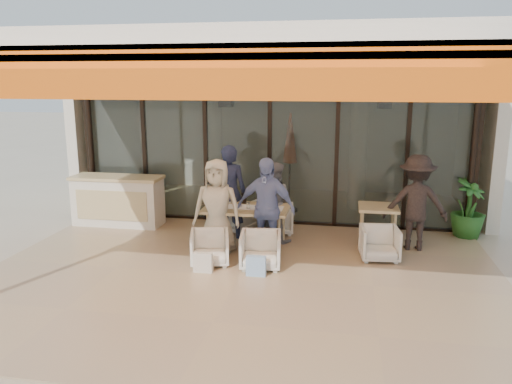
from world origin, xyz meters
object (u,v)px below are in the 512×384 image
host_counter (118,201)px  side_table (378,212)px  chair_far_right (277,217)px  dining_table (246,210)px  standing_woman (416,203)px  chair_near_right (261,248)px  diner_cream (217,208)px  diner_navy (229,192)px  diner_grey (274,202)px  side_chair (380,242)px  potted_palm (469,209)px  chair_far_left (235,213)px  chair_near_left (210,246)px  diner_periwinkle (266,208)px

host_counter → side_table: (5.18, -0.36, 0.11)m
side_table → chair_far_right: bearing=166.9°
dining_table → standing_woman: 2.98m
chair_near_right → standing_woman: 2.91m
dining_table → diner_cream: bearing=-132.0°
diner_navy → side_table: bearing=-180.0°
diner_navy → diner_grey: size_ratio=1.19×
diner_cream → dining_table: bearing=47.4°
chair_near_right → side_chair: chair_near_right is taller
standing_woman → chair_near_right: bearing=29.1°
standing_woman → potted_palm: 1.46m
host_counter → standing_woman: bearing=-4.6°
host_counter → chair_near_right: bearing=-29.0°
side_chair → potted_palm: (1.72, 1.56, 0.26)m
chair_far_right → diner_navy: (-0.84, -0.50, 0.58)m
chair_far_left → side_chair: 2.98m
chair_near_right → side_table: bearing=31.2°
side_table → chair_near_left: bearing=-151.9°
diner_cream → diner_periwinkle: diner_periwinkle is taller
chair_near_right → diner_grey: 1.46m
host_counter → chair_near_left: size_ratio=2.96×
chair_near_right → chair_far_right: bearing=83.5°
dining_table → chair_near_right: size_ratio=2.30×
dining_table → diner_grey: bearing=46.0°
diner_navy → diner_periwinkle: diner_navy is taller
chair_near_left → diner_navy: (0.00, 1.40, 0.59)m
diner_cream → side_table: bearing=18.8°
side_table → chair_far_left: bearing=170.9°
diner_navy → diner_periwinkle: size_ratio=1.04×
dining_table → potted_palm: potted_palm is taller
diner_navy → diner_cream: 0.90m
diner_periwinkle → standing_woman: bearing=30.3°
diner_grey → standing_woman: (2.52, -0.05, 0.10)m
potted_palm → chair_far_right: bearing=-174.1°
standing_woman → diner_cream: bearing=15.1°
diner_cream → diner_periwinkle: (0.84, -0.00, 0.03)m
chair_far_right → standing_woman: size_ratio=0.38×
chair_near_right → diner_grey: bearing=83.5°
standing_woman → potted_palm: standing_woman is taller
chair_near_left → side_chair: 2.82m
chair_far_left → diner_grey: size_ratio=0.47×
host_counter → side_chair: (5.18, -1.11, -0.22)m
host_counter → dining_table: host_counter is taller
chair_near_right → diner_navy: (-0.84, 1.40, 0.57)m
host_counter → potted_palm: 6.92m
chair_near_left → diner_grey: size_ratio=0.41×
chair_far_right → diner_cream: diner_cream is taller
chair_far_right → side_chair: 2.23m
host_counter → chair_far_left: bearing=1.8°
chair_far_left → potted_palm: (4.45, 0.37, 0.21)m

